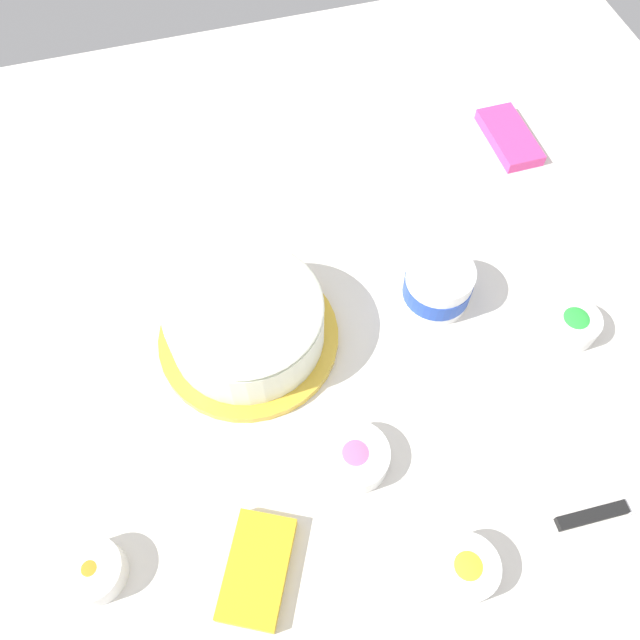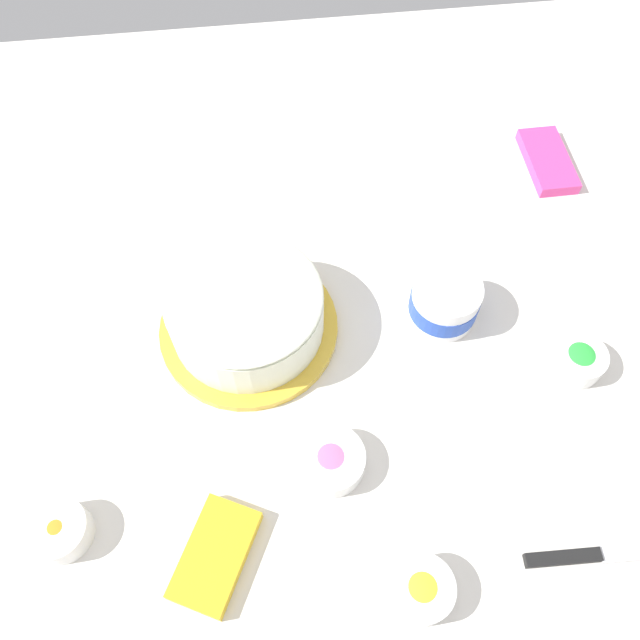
{
  "view_description": "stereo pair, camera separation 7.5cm",
  "coord_description": "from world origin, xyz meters",
  "px_view_note": "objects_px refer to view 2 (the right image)",
  "views": [
    {
      "loc": [
        0.45,
        -0.19,
        0.84
      ],
      "look_at": [
        -0.01,
        -0.06,
        0.04
      ],
      "focal_mm": 35.87,
      "sensor_mm": 36.0,
      "label": 1
    },
    {
      "loc": [
        0.46,
        -0.11,
        0.84
      ],
      "look_at": [
        -0.01,
        -0.06,
        0.04
      ],
      "focal_mm": 35.87,
      "sensor_mm": 36.0,
      "label": 2
    }
  ],
  "objects_px": {
    "sprinkle_bowl_pink": "(331,460)",
    "candy_box_lower": "(215,555)",
    "frosting_tub": "(445,301)",
    "sprinkle_bowl_orange": "(59,530)",
    "candy_box_upper": "(547,161)",
    "spreading_knife": "(600,554)",
    "sprinkle_bowl_green": "(578,359)",
    "frosted_cake": "(246,313)",
    "sprinkle_bowl_yellow": "(421,589)"
  },
  "relations": [
    {
      "from": "frosting_tub",
      "to": "sprinkle_bowl_orange",
      "type": "relative_size",
      "value": 1.35
    },
    {
      "from": "frosted_cake",
      "to": "candy_box_lower",
      "type": "xyz_separation_m",
      "value": [
        0.32,
        -0.06,
        -0.04
      ]
    },
    {
      "from": "spreading_knife",
      "to": "sprinkle_bowl_orange",
      "type": "xyz_separation_m",
      "value": [
        -0.11,
        -0.67,
        0.02
      ]
    },
    {
      "from": "frosted_cake",
      "to": "sprinkle_bowl_pink",
      "type": "bearing_deg",
      "value": 23.06
    },
    {
      "from": "sprinkle_bowl_yellow",
      "to": "candy_box_lower",
      "type": "distance_m",
      "value": 0.25
    },
    {
      "from": "sprinkle_bowl_orange",
      "to": "candy_box_lower",
      "type": "bearing_deg",
      "value": 75.03
    },
    {
      "from": "sprinkle_bowl_green",
      "to": "sprinkle_bowl_pink",
      "type": "height_order",
      "value": "sprinkle_bowl_green"
    },
    {
      "from": "frosted_cake",
      "to": "sprinkle_bowl_orange",
      "type": "bearing_deg",
      "value": -43.0
    },
    {
      "from": "sprinkle_bowl_orange",
      "to": "candy_box_lower",
      "type": "xyz_separation_m",
      "value": [
        0.05,
        0.19,
        -0.01
      ]
    },
    {
      "from": "candy_box_lower",
      "to": "spreading_knife",
      "type": "bearing_deg",
      "value": 110.06
    },
    {
      "from": "sprinkle_bowl_yellow",
      "to": "candy_box_lower",
      "type": "relative_size",
      "value": 0.6
    },
    {
      "from": "frosting_tub",
      "to": "sprinkle_bowl_yellow",
      "type": "bearing_deg",
      "value": -16.25
    },
    {
      "from": "spreading_knife",
      "to": "sprinkle_bowl_yellow",
      "type": "xyz_separation_m",
      "value": [
        0.01,
        -0.23,
        0.02
      ]
    },
    {
      "from": "sprinkle_bowl_green",
      "to": "spreading_knife",
      "type": "bearing_deg",
      "value": -11.47
    },
    {
      "from": "frosted_cake",
      "to": "spreading_knife",
      "type": "xyz_separation_m",
      "value": [
        0.38,
        0.42,
        -0.04
      ]
    },
    {
      "from": "frosting_tub",
      "to": "candy_box_upper",
      "type": "xyz_separation_m",
      "value": [
        -0.28,
        0.25,
        -0.03
      ]
    },
    {
      "from": "sprinkle_bowl_pink",
      "to": "candy_box_lower",
      "type": "height_order",
      "value": "sprinkle_bowl_pink"
    },
    {
      "from": "spreading_knife",
      "to": "sprinkle_bowl_green",
      "type": "distance_m",
      "value": 0.27
    },
    {
      "from": "sprinkle_bowl_yellow",
      "to": "frosted_cake",
      "type": "bearing_deg",
      "value": -155.3
    },
    {
      "from": "sprinkle_bowl_orange",
      "to": "candy_box_lower",
      "type": "relative_size",
      "value": 0.58
    },
    {
      "from": "frosted_cake",
      "to": "sprinkle_bowl_orange",
      "type": "height_order",
      "value": "frosted_cake"
    },
    {
      "from": "sprinkle_bowl_yellow",
      "to": "candy_box_lower",
      "type": "bearing_deg",
      "value": -106.23
    },
    {
      "from": "sprinkle_bowl_pink",
      "to": "candy_box_upper",
      "type": "xyz_separation_m",
      "value": [
        -0.5,
        0.45,
        -0.01
      ]
    },
    {
      "from": "spreading_knife",
      "to": "sprinkle_bowl_green",
      "type": "xyz_separation_m",
      "value": [
        -0.26,
        0.05,
        0.02
      ]
    },
    {
      "from": "frosting_tub",
      "to": "frosted_cake",
      "type": "bearing_deg",
      "value": -91.57
    },
    {
      "from": "frosting_tub",
      "to": "sprinkle_bowl_pink",
      "type": "height_order",
      "value": "frosting_tub"
    },
    {
      "from": "sprinkle_bowl_orange",
      "to": "sprinkle_bowl_pink",
      "type": "bearing_deg",
      "value": 97.98
    },
    {
      "from": "candy_box_lower",
      "to": "frosted_cake",
      "type": "bearing_deg",
      "value": -164.17
    },
    {
      "from": "sprinkle_bowl_orange",
      "to": "candy_box_upper",
      "type": "height_order",
      "value": "sprinkle_bowl_orange"
    },
    {
      "from": "sprinkle_bowl_green",
      "to": "candy_box_lower",
      "type": "distance_m",
      "value": 0.57
    },
    {
      "from": "spreading_knife",
      "to": "sprinkle_bowl_yellow",
      "type": "relative_size",
      "value": 2.97
    },
    {
      "from": "spreading_knife",
      "to": "candy_box_lower",
      "type": "bearing_deg",
      "value": -96.73
    },
    {
      "from": "frosted_cake",
      "to": "candy_box_lower",
      "type": "bearing_deg",
      "value": -10.95
    },
    {
      "from": "frosting_tub",
      "to": "candy_box_upper",
      "type": "distance_m",
      "value": 0.38
    },
    {
      "from": "sprinkle_bowl_orange",
      "to": "sprinkle_bowl_yellow",
      "type": "relative_size",
      "value": 0.96
    },
    {
      "from": "sprinkle_bowl_orange",
      "to": "sprinkle_bowl_yellow",
      "type": "bearing_deg",
      "value": 74.32
    },
    {
      "from": "candy_box_lower",
      "to": "sprinkle_bowl_green",
      "type": "bearing_deg",
      "value": 137.85
    },
    {
      "from": "sprinkle_bowl_orange",
      "to": "sprinkle_bowl_pink",
      "type": "relative_size",
      "value": 0.83
    },
    {
      "from": "frosting_tub",
      "to": "sprinkle_bowl_orange",
      "type": "xyz_separation_m",
      "value": [
        0.26,
        -0.55,
        -0.02
      ]
    },
    {
      "from": "frosted_cake",
      "to": "spreading_knife",
      "type": "bearing_deg",
      "value": 47.55
    },
    {
      "from": "frosting_tub",
      "to": "sprinkle_bowl_orange",
      "type": "height_order",
      "value": "frosting_tub"
    },
    {
      "from": "sprinkle_bowl_green",
      "to": "sprinkle_bowl_yellow",
      "type": "relative_size",
      "value": 0.97
    },
    {
      "from": "spreading_knife",
      "to": "candy_box_lower",
      "type": "height_order",
      "value": "candy_box_lower"
    },
    {
      "from": "spreading_knife",
      "to": "sprinkle_bowl_orange",
      "type": "relative_size",
      "value": 3.08
    },
    {
      "from": "sprinkle_bowl_yellow",
      "to": "sprinkle_bowl_pink",
      "type": "relative_size",
      "value": 0.87
    },
    {
      "from": "frosting_tub",
      "to": "sprinkle_bowl_green",
      "type": "xyz_separation_m",
      "value": [
        0.11,
        0.17,
        -0.02
      ]
    },
    {
      "from": "frosted_cake",
      "to": "candy_box_lower",
      "type": "height_order",
      "value": "frosted_cake"
    },
    {
      "from": "spreading_knife",
      "to": "sprinkle_bowl_pink",
      "type": "height_order",
      "value": "sprinkle_bowl_pink"
    },
    {
      "from": "frosted_cake",
      "to": "candy_box_upper",
      "type": "height_order",
      "value": "frosted_cake"
    },
    {
      "from": "spreading_knife",
      "to": "candy_box_upper",
      "type": "bearing_deg",
      "value": 168.5
    }
  ]
}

